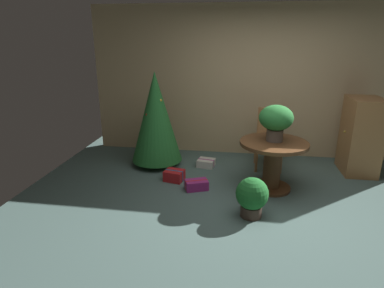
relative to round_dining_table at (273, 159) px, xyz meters
name	(u,v)px	position (x,y,z in m)	size (l,w,h in m)	color
ground_plane	(263,213)	(-0.14, -0.70, -0.46)	(6.60, 6.60, 0.00)	#4C6660
back_wall_panel	(261,83)	(-0.14, 1.50, 0.84)	(6.00, 0.10, 2.60)	tan
round_dining_table	(273,159)	(0.00, 0.00, 0.00)	(0.93, 0.93, 0.70)	brown
flower_vase	(276,119)	(0.00, 0.04, 0.55)	(0.46, 0.46, 0.49)	#665B51
wooden_chair_far	(269,136)	(0.00, 0.86, 0.08)	(0.42, 0.44, 0.97)	#9E6B3D
holiday_tree	(156,117)	(-1.83, 0.67, 0.37)	(0.83, 0.83, 1.55)	brown
gift_box_cream	(206,163)	(-1.00, 0.70, -0.40)	(0.31, 0.29, 0.12)	silver
gift_box_purple	(197,185)	(-1.04, -0.18, -0.39)	(0.36, 0.29, 0.14)	#9E287A
gift_box_red	(174,175)	(-1.41, 0.07, -0.38)	(0.31, 0.28, 0.16)	red
wooden_cabinet	(361,136)	(1.39, 0.84, 0.14)	(0.50, 0.65, 1.19)	#9E6B3D
potted_plant	(252,196)	(-0.29, -0.80, -0.19)	(0.39, 0.39, 0.49)	#4C382D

